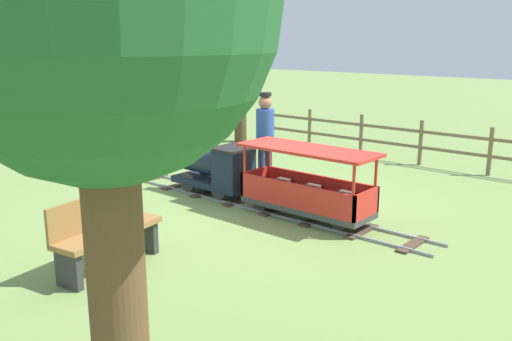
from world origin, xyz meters
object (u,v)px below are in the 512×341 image
Objects in this scene: park_bench at (106,232)px; oak_tree_far at (240,22)px; conductor_person at (265,133)px; locomotive at (215,166)px; passenger_car at (307,189)px; oak_tree_near at (99,12)px.

oak_tree_far is (6.60, 3.98, 2.42)m from park_bench.
park_bench is at bearing -168.74° from conductor_person.
locomotive is 5.32m from oak_tree_far.
passenger_car is 1.48× the size of park_bench.
locomotive is 0.99m from conductor_person.
locomotive reaches higher than passenger_car.
oak_tree_far is at bearing 37.80° from oak_tree_near.
oak_tree_far reaches higher than oak_tree_near.
locomotive is at bearing 155.26° from conductor_person.
locomotive is 3.00m from park_bench.
conductor_person is at bearing 11.26° from park_bench.
locomotive is 0.89× the size of conductor_person.
oak_tree_near is at bearing -142.20° from oak_tree_far.
park_bench is 0.37× the size of oak_tree_near.
passenger_car is 2.88m from park_bench.
park_bench is at bearing -148.96° from oak_tree_far.
passenger_car is at bearing 20.28° from oak_tree_near.
passenger_car is 0.53× the size of oak_tree_far.
oak_tree_far reaches higher than passenger_car.
oak_tree_far is (8.03, 6.23, 0.23)m from oak_tree_near.
locomotive is at bearing 38.28° from oak_tree_near.
park_bench is at bearing -158.87° from locomotive.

